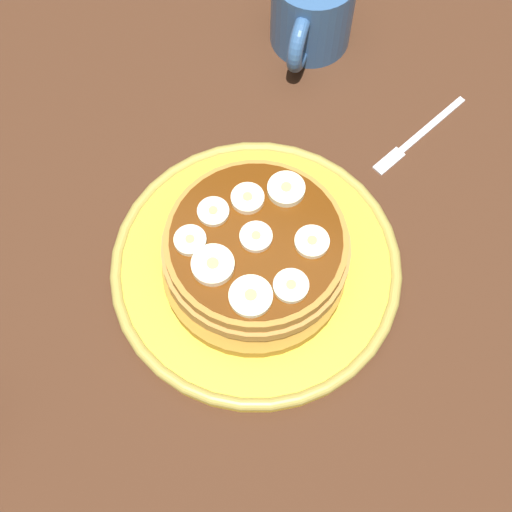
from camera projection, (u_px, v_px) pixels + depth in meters
ground_plane at (256, 278)px, 66.83cm from camera, size 140.00×140.00×3.00cm
plate at (256, 267)px, 64.52cm from camera, size 26.62×26.62×1.92cm
pancake_stack at (255, 253)px, 61.50cm from camera, size 17.00×16.94×5.52cm
banana_slice_0 at (255, 239)px, 58.76cm from camera, size 2.78×2.78×0.74cm
banana_slice_1 at (312, 242)px, 58.62cm from camera, size 2.94×2.94×0.77cm
banana_slice_2 at (190, 241)px, 58.67cm from camera, size 2.74×2.74×0.77cm
banana_slice_3 at (248, 199)px, 60.28cm from camera, size 2.89×2.89×0.85cm
banana_slice_4 at (291, 286)px, 57.00cm from camera, size 2.93×2.93×0.75cm
banana_slice_5 at (213, 265)px, 57.64cm from camera, size 3.58×3.58×0.97cm
banana_slice_6 at (251, 296)px, 56.61cm from camera, size 3.59×3.59×0.78cm
banana_slice_7 at (213, 212)px, 59.85cm from camera, size 2.74×2.74×0.68cm
banana_slice_8 at (286, 189)px, 60.62cm from camera, size 3.28×3.28×0.93cm
coffee_mug at (311, 11)px, 72.87cm from camera, size 12.03×8.65×8.51cm
fork at (415, 138)px, 71.28cm from camera, size 11.72×7.40×0.50cm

